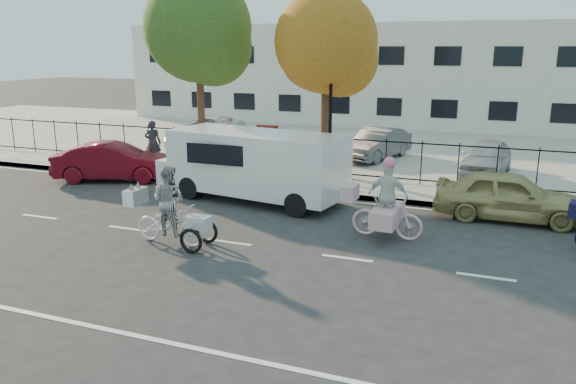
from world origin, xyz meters
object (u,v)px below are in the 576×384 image
at_px(lamppost, 331,94).
at_px(zebra_trike, 170,214).
at_px(lot_car_c, 377,144).
at_px(lot_car_b, 206,132).
at_px(pedestrian, 153,143).
at_px(unicorn_bike, 386,208).
at_px(white_van, 253,163).
at_px(gold_sedan, 509,196).
at_px(lot_car_d, 486,157).
at_px(red_sedan, 114,162).

height_order(lamppost, zebra_trike, lamppost).
bearing_deg(lot_car_c, lot_car_b, -162.46).
distance_m(pedestrian, lot_car_b, 4.31).
bearing_deg(unicorn_bike, lot_car_c, 15.80).
distance_m(zebra_trike, lot_car_c, 11.96).
relative_size(white_van, gold_sedan, 1.57).
bearing_deg(lot_car_d, pedestrian, -160.59).
bearing_deg(white_van, red_sedan, -177.21).
bearing_deg(lot_car_d, red_sedan, -151.53).
height_order(white_van, lot_car_c, white_van).
xyz_separation_m(lamppost, lot_car_c, (0.75, 4.31, -2.33)).
bearing_deg(red_sedan, lot_car_d, -88.96).
bearing_deg(white_van, unicorn_bike, -15.44).
xyz_separation_m(gold_sedan, lot_car_c, (-5.14, 6.61, 0.09)).
bearing_deg(white_van, gold_sedan, 14.31).
height_order(pedestrian, lot_car_d, pedestrian).
relative_size(pedestrian, lot_car_b, 0.34).
relative_size(lamppost, lot_car_d, 1.15).
xyz_separation_m(white_van, red_sedan, (-5.80, 0.66, -0.50)).
height_order(white_van, gold_sedan, white_van).
xyz_separation_m(red_sedan, gold_sedan, (13.26, 0.00, 0.00)).
relative_size(white_van, lot_car_c, 1.66).
bearing_deg(pedestrian, gold_sedan, 152.67).
relative_size(lamppost, red_sedan, 1.05).
xyz_separation_m(lamppost, red_sedan, (-7.36, -2.30, -2.43)).
bearing_deg(red_sedan, pedestrian, -25.62).
height_order(red_sedan, pedestrian, pedestrian).
bearing_deg(lot_car_d, unicorn_bike, -98.62).
relative_size(red_sedan, lot_car_b, 0.81).
distance_m(unicorn_bike, gold_sedan, 4.00).
relative_size(pedestrian, lot_car_d, 0.47).
height_order(white_van, lot_car_b, white_van).
bearing_deg(gold_sedan, lot_car_c, 37.85).
bearing_deg(red_sedan, lamppost, -93.80).
xyz_separation_m(zebra_trike, lot_car_b, (-5.44, 11.60, 0.11)).
bearing_deg(pedestrian, unicorn_bike, 136.26).
xyz_separation_m(zebra_trike, gold_sedan, (7.70, 5.07, -0.07)).
bearing_deg(lot_car_c, pedestrian, -134.11).
xyz_separation_m(unicorn_bike, white_van, (-4.58, 2.11, 0.41)).
bearing_deg(lot_car_b, lot_car_d, -11.67).
bearing_deg(lamppost, pedestrian, -179.34).
relative_size(red_sedan, pedestrian, 2.35).
relative_size(zebra_trike, pedestrian, 1.29).
height_order(gold_sedan, lot_car_c, lot_car_c).
xyz_separation_m(unicorn_bike, pedestrian, (-10.20, 4.98, 0.26)).
distance_m(lot_car_b, lot_car_d, 12.42).
bearing_deg(unicorn_bike, red_sedan, 77.35).
bearing_deg(white_van, lot_car_d, 50.00).
relative_size(lot_car_b, lot_car_c, 1.34).
xyz_separation_m(unicorn_bike, gold_sedan, (2.89, 2.76, -0.09)).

